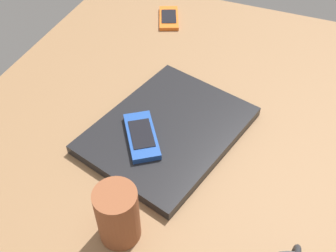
{
  "coord_description": "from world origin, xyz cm",
  "views": [
    {
      "loc": [
        -42.19,
        -20.54,
        58.77
      ],
      "look_at": [
        6.34,
        -1.32,
        5.0
      ],
      "focal_mm": 42.43,
      "sensor_mm": 36.0,
      "label": 1
    }
  ],
  "objects_px": {
    "cell_phone_on_laptop": "(142,136)",
    "pen_cup": "(118,215)",
    "laptop_closed": "(168,130)",
    "cell_phone_on_desk": "(169,18)"
  },
  "relations": [
    {
      "from": "cell_phone_on_desk",
      "to": "pen_cup",
      "type": "bearing_deg",
      "value": -165.3
    },
    {
      "from": "cell_phone_on_laptop",
      "to": "cell_phone_on_desk",
      "type": "bearing_deg",
      "value": 15.14
    },
    {
      "from": "laptop_closed",
      "to": "cell_phone_on_laptop",
      "type": "bearing_deg",
      "value": 159.67
    },
    {
      "from": "laptop_closed",
      "to": "pen_cup",
      "type": "bearing_deg",
      "value": -161.97
    },
    {
      "from": "laptop_closed",
      "to": "cell_phone_on_desk",
      "type": "bearing_deg",
      "value": 36.89
    },
    {
      "from": "laptop_closed",
      "to": "cell_phone_on_laptop",
      "type": "height_order",
      "value": "cell_phone_on_laptop"
    },
    {
      "from": "cell_phone_on_desk",
      "to": "laptop_closed",
      "type": "bearing_deg",
      "value": -158.69
    },
    {
      "from": "laptop_closed",
      "to": "pen_cup",
      "type": "height_order",
      "value": "pen_cup"
    },
    {
      "from": "cell_phone_on_laptop",
      "to": "pen_cup",
      "type": "bearing_deg",
      "value": -166.36
    },
    {
      "from": "cell_phone_on_laptop",
      "to": "cell_phone_on_desk",
      "type": "distance_m",
      "value": 0.45
    }
  ]
}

